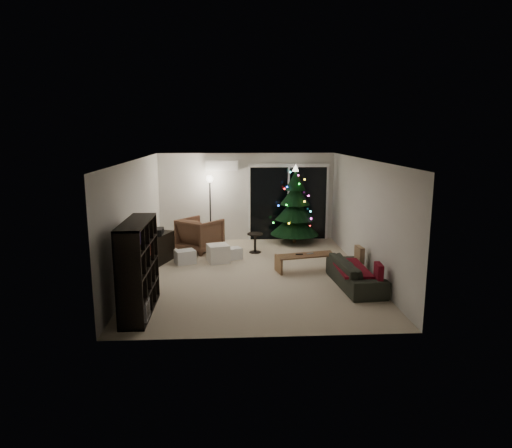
{
  "coord_description": "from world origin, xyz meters",
  "views": [
    {
      "loc": [
        -0.46,
        -9.73,
        3.08
      ],
      "look_at": [
        0.1,
        0.3,
        1.05
      ],
      "focal_mm": 32.0,
      "sensor_mm": 36.0,
      "label": 1
    }
  ],
  "objects_px": {
    "media_cabinet": "(156,249)",
    "armchair": "(200,235)",
    "coffee_table": "(306,263)",
    "bookshelf": "(127,268)",
    "sofa": "(356,273)",
    "christmas_tree": "(295,204)"
  },
  "relations": [
    {
      "from": "media_cabinet",
      "to": "coffee_table",
      "type": "bearing_deg",
      "value": 5.32
    },
    {
      "from": "bookshelf",
      "to": "sofa",
      "type": "height_order",
      "value": "bookshelf"
    },
    {
      "from": "christmas_tree",
      "to": "coffee_table",
      "type": "bearing_deg",
      "value": -92.79
    },
    {
      "from": "media_cabinet",
      "to": "christmas_tree",
      "type": "relative_size",
      "value": 0.51
    },
    {
      "from": "media_cabinet",
      "to": "coffee_table",
      "type": "height_order",
      "value": "media_cabinet"
    },
    {
      "from": "sofa",
      "to": "christmas_tree",
      "type": "relative_size",
      "value": 0.83
    },
    {
      "from": "christmas_tree",
      "to": "bookshelf",
      "type": "bearing_deg",
      "value": -126.06
    },
    {
      "from": "sofa",
      "to": "coffee_table",
      "type": "bearing_deg",
      "value": 36.45
    },
    {
      "from": "sofa",
      "to": "media_cabinet",
      "type": "bearing_deg",
      "value": 62.15
    },
    {
      "from": "media_cabinet",
      "to": "armchair",
      "type": "distance_m",
      "value": 1.49
    },
    {
      "from": "bookshelf",
      "to": "sofa",
      "type": "relative_size",
      "value": 0.88
    },
    {
      "from": "armchair",
      "to": "sofa",
      "type": "height_order",
      "value": "armchair"
    },
    {
      "from": "coffee_table",
      "to": "christmas_tree",
      "type": "distance_m",
      "value": 2.93
    },
    {
      "from": "bookshelf",
      "to": "armchair",
      "type": "relative_size",
      "value": 1.68
    },
    {
      "from": "media_cabinet",
      "to": "sofa",
      "type": "xyz_separation_m",
      "value": [
        4.3,
        -1.89,
        -0.08
      ]
    },
    {
      "from": "christmas_tree",
      "to": "media_cabinet",
      "type": "bearing_deg",
      "value": -152.16
    },
    {
      "from": "bookshelf",
      "to": "christmas_tree",
      "type": "height_order",
      "value": "christmas_tree"
    },
    {
      "from": "media_cabinet",
      "to": "christmas_tree",
      "type": "xyz_separation_m",
      "value": [
        3.58,
        1.89,
        0.75
      ]
    },
    {
      "from": "sofa",
      "to": "christmas_tree",
      "type": "xyz_separation_m",
      "value": [
        -0.72,
        3.78,
        0.83
      ]
    },
    {
      "from": "bookshelf",
      "to": "coffee_table",
      "type": "xyz_separation_m",
      "value": [
        3.45,
        2.13,
        -0.6
      ]
    },
    {
      "from": "bookshelf",
      "to": "media_cabinet",
      "type": "height_order",
      "value": "bookshelf"
    },
    {
      "from": "media_cabinet",
      "to": "armchair",
      "type": "bearing_deg",
      "value": 68.88
    }
  ]
}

